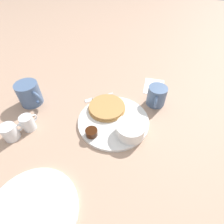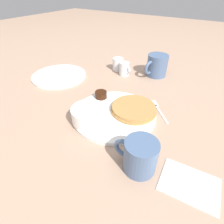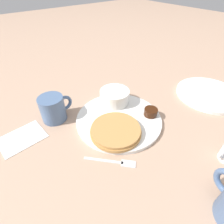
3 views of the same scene
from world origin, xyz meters
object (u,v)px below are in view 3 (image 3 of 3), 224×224
at_px(plate, 119,119).
at_px(bowl, 115,96).
at_px(coffee_mug, 53,108).
at_px(fork, 116,162).

height_order(plate, bowl, bowl).
bearing_deg(coffee_mug, plate, -41.78).
xyz_separation_m(bowl, coffee_mug, (-0.20, 0.06, 0.00)).
relative_size(plate, bowl, 2.66).
height_order(bowl, coffee_mug, coffee_mug).
relative_size(coffee_mug, fork, 0.99).
bearing_deg(plate, fork, -132.75).
distance_m(plate, coffee_mug, 0.21).
bearing_deg(bowl, plate, -120.12).
distance_m(bowl, fork, 0.25).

